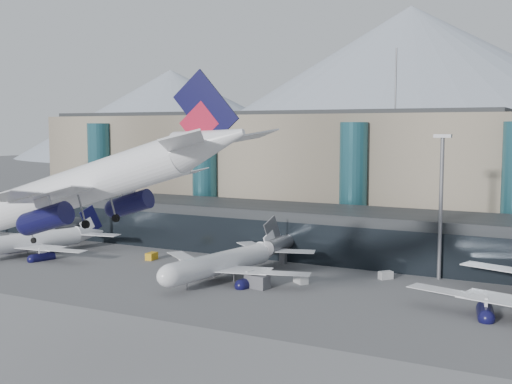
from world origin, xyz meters
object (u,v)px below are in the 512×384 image
hero_jet (108,170)px  veh_b (152,256)px  lightmast_mid (441,198)px  jet_parked_mid (233,254)px  veh_c (257,281)px  veh_g (301,279)px  jet_parked_left (43,235)px  veh_d (386,275)px

hero_jet → veh_b: (-31.41, 49.34, -21.34)m
lightmast_mid → jet_parked_mid: 38.00m
veh_b → lightmast_mid: bearing=-82.7°
veh_c → jet_parked_mid: bearing=157.0°
hero_jet → veh_g: (3.44, 45.16, -21.28)m
hero_jet → jet_parked_left: 72.75m
jet_parked_left → veh_c: bearing=-77.0°
veh_b → veh_g: 35.10m
hero_jet → veh_d: (15.60, 54.85, -21.37)m
jet_parked_left → veh_g: jet_parked_left is taller
veh_c → veh_d: veh_c is taller
lightmast_mid → hero_jet: 64.32m
jet_parked_mid → veh_b: (-22.26, 5.77, -3.47)m
hero_jet → jet_parked_left: bearing=139.2°
veh_g → hero_jet: bearing=-56.0°
veh_b → jet_parked_left: bearing=100.9°
jet_parked_left → veh_c: size_ratio=8.28×
jet_parked_left → veh_d: size_ratio=13.64×
lightmast_mid → hero_jet: size_ratio=0.66×
veh_c → veh_d: bearing=53.4°
veh_b → veh_d: bearing=-86.1°
veh_b → veh_c: size_ratio=0.63×
hero_jet → jet_parked_mid: 47.97m
veh_c → veh_b: bearing=170.5°
veh_c → veh_g: bearing=62.1°
veh_d → veh_g: 15.55m
veh_d → veh_g: (-12.16, -9.70, 0.10)m
veh_g → lightmast_mid: bearing=72.7°
jet_parked_left → lightmast_mid: bearing=-60.7°
veh_c → veh_g: size_ratio=1.48×
jet_parked_mid → veh_c: size_ratio=8.57×
jet_parked_mid → veh_b: bearing=86.1°
jet_parked_left → veh_g: (58.92, 1.68, -3.24)m
jet_parked_mid → lightmast_mid: bearing=-54.1°
veh_b → veh_c: (29.74, -10.68, 0.39)m
hero_jet → jet_parked_left: (-55.48, 43.47, -18.03)m
veh_b → veh_g: bearing=-99.7°
hero_jet → veh_b: size_ratio=15.42×
jet_parked_left → veh_c: 54.11m
hero_jet → veh_b: 62.26m
veh_b → hero_jet: bearing=-150.4°
jet_parked_mid → veh_g: jet_parked_mid is taller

